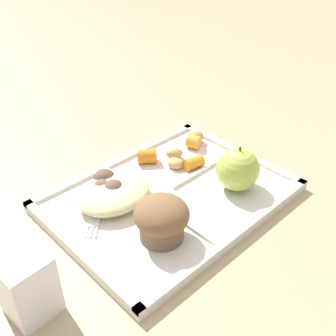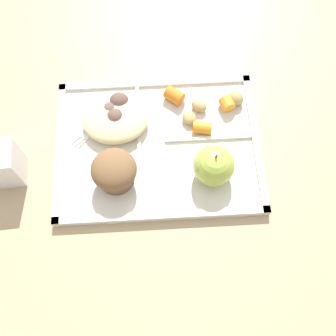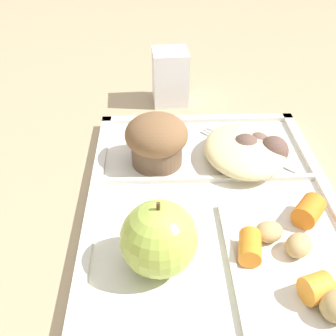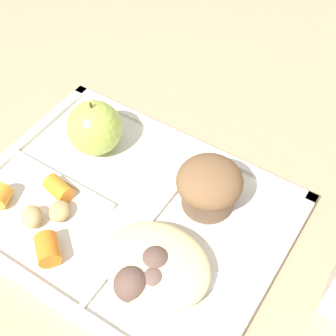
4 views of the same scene
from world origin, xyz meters
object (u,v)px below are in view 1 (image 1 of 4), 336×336
bran_muffin (162,219)px  green_apple (238,169)px  lunch_tray (170,197)px  plastic_fork (98,207)px  milk_carton (27,286)px

bran_muffin → green_apple: bearing=180.0°
lunch_tray → plastic_fork: 0.12m
lunch_tray → plastic_fork: (0.11, -0.06, 0.01)m
lunch_tray → bran_muffin: (0.08, 0.06, 0.04)m
bran_muffin → milk_carton: bearing=-7.3°
lunch_tray → green_apple: (-0.10, 0.06, 0.04)m
lunch_tray → bran_muffin: bran_muffin is taller
bran_muffin → lunch_tray: bearing=-141.1°
plastic_fork → milk_carton: bearing=29.7°
green_apple → milk_carton: 0.37m
lunch_tray → plastic_fork: lunch_tray is taller
milk_carton → lunch_tray: bearing=-175.7°
plastic_fork → green_apple: bearing=149.7°
bran_muffin → plastic_fork: bearing=-76.0°
lunch_tray → plastic_fork: size_ratio=3.14×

